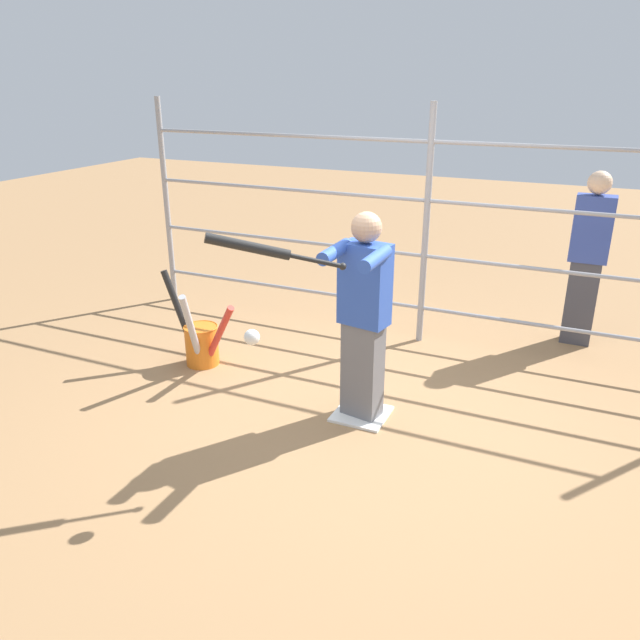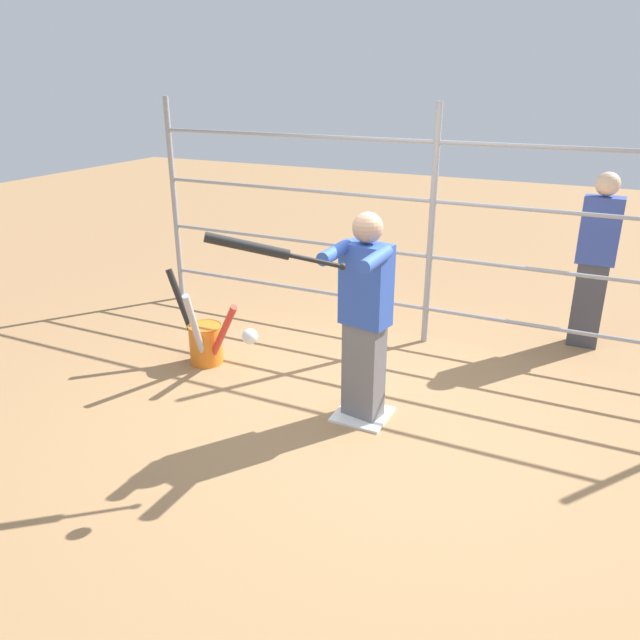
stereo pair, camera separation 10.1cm
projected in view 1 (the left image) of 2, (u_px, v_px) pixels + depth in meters
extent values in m
plane|color=#9E754C|center=(361.00, 415.00, 4.79)|extent=(24.00, 24.00, 0.00)
cube|color=white|center=(361.00, 414.00, 4.79)|extent=(0.40, 0.40, 0.02)
cylinder|color=#939399|center=(426.00, 229.00, 5.74)|extent=(0.06, 0.06, 2.23)
cylinder|color=#939399|center=(167.00, 203.00, 6.86)|extent=(0.06, 0.06, 2.23)
cylinder|color=#939399|center=(421.00, 308.00, 6.03)|extent=(5.86, 0.04, 0.04)
cylinder|color=#939399|center=(424.00, 256.00, 5.84)|extent=(5.86, 0.04, 0.04)
cylinder|color=#939399|center=(428.00, 201.00, 5.64)|extent=(5.86, 0.04, 0.04)
cylinder|color=#939399|center=(431.00, 142.00, 5.45)|extent=(5.86, 0.04, 0.04)
cube|color=slate|center=(362.00, 371.00, 4.65)|extent=(0.31, 0.22, 0.76)
cube|color=#2D51B7|center=(365.00, 284.00, 4.41)|extent=(0.38, 0.26, 0.60)
sphere|color=tan|center=(366.00, 227.00, 4.25)|extent=(0.21, 0.21, 0.21)
cylinder|color=#2D51B7|center=(375.00, 259.00, 4.05)|extent=(0.09, 0.42, 0.09)
cylinder|color=#2D51B7|center=(335.00, 252.00, 4.21)|extent=(0.09, 0.42, 0.09)
sphere|color=black|center=(343.00, 266.00, 3.96)|extent=(0.05, 0.05, 0.05)
cylinder|color=black|center=(316.00, 261.00, 3.91)|extent=(0.30, 0.23, 0.12)
cylinder|color=black|center=(248.00, 247.00, 3.79)|extent=(0.47, 0.36, 0.20)
sphere|color=white|center=(252.00, 337.00, 3.68)|extent=(0.10, 0.10, 0.10)
cylinder|color=orange|center=(202.00, 345.00, 5.58)|extent=(0.29, 0.29, 0.36)
torus|color=orange|center=(200.00, 327.00, 5.52)|extent=(0.31, 0.31, 0.01)
cylinder|color=#B2B2B7|center=(192.00, 331.00, 5.28)|extent=(0.18, 0.40, 0.77)
cylinder|color=black|center=(181.00, 315.00, 5.55)|extent=(0.33, 0.08, 0.82)
cylinder|color=red|center=(218.00, 336.00, 5.35)|extent=(0.45, 0.22, 0.66)
cube|color=#3F3F47|center=(580.00, 302.00, 5.96)|extent=(0.27, 0.17, 0.82)
cube|color=#334799|center=(592.00, 229.00, 5.69)|extent=(0.34, 0.19, 0.61)
sphere|color=beige|center=(600.00, 183.00, 5.54)|extent=(0.21, 0.21, 0.21)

